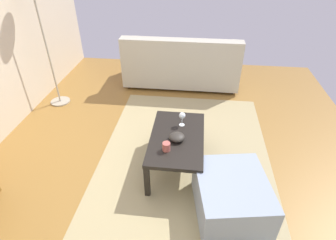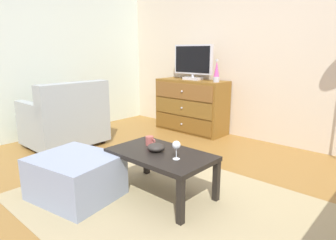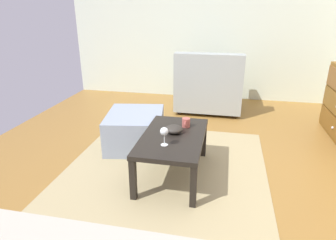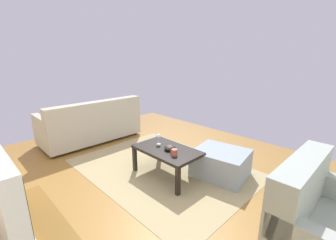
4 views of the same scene
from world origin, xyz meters
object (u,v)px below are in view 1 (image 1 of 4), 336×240
(couch_large, at_px, (182,64))
(wine_glass, at_px, (182,116))
(bowl_decorative, at_px, (177,137))
(coffee_table, at_px, (177,141))
(ottoman, at_px, (231,197))
(mug, at_px, (166,146))

(couch_large, bearing_deg, wine_glass, -175.78)
(bowl_decorative, xyz_separation_m, couch_large, (2.08, 0.10, -0.11))
(couch_large, bearing_deg, coffee_table, -177.16)
(coffee_table, distance_m, couch_large, 2.03)
(wine_glass, xyz_separation_m, bowl_decorative, (-0.26, 0.03, -0.08))
(coffee_table, bearing_deg, bowl_decorative, -177.94)
(couch_large, bearing_deg, ottoman, -166.12)
(ottoman, bearing_deg, mug, 62.77)
(wine_glass, height_order, mug, wine_glass)
(coffee_table, distance_m, ottoman, 0.77)
(mug, bearing_deg, bowl_decorative, -27.10)
(coffee_table, xyz_separation_m, couch_large, (2.03, 0.10, -0.02))
(coffee_table, distance_m, wine_glass, 0.27)
(coffee_table, distance_m, mug, 0.25)
(mug, distance_m, couch_large, 2.25)
(mug, bearing_deg, coffee_table, -20.96)
(coffee_table, xyz_separation_m, wine_glass, (0.21, -0.03, 0.17))
(mug, relative_size, ottoman, 0.16)
(bowl_decorative, relative_size, couch_large, 0.09)
(bowl_decorative, distance_m, ottoman, 0.76)
(bowl_decorative, distance_m, couch_large, 2.08)
(mug, height_order, ottoman, mug)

